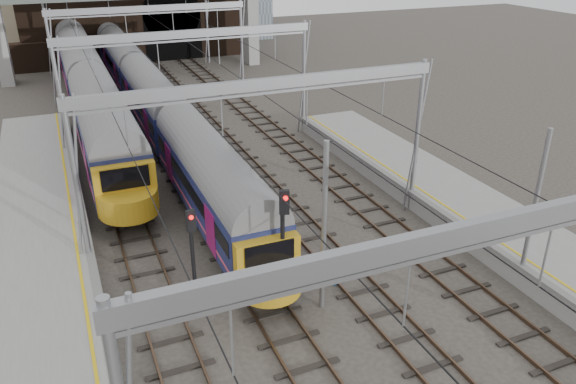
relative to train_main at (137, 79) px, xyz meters
name	(u,v)px	position (x,y,z in m)	size (l,w,h in m)	color
ground	(345,337)	(2.00, -33.14, -2.40)	(160.00, 160.00, 0.00)	#38332D
platform_left	(45,355)	(-8.18, -30.64, -1.84)	(4.32, 55.00, 1.12)	gray
tracks	(226,183)	(2.00, -18.14, -2.38)	(14.40, 80.00, 0.22)	#4C3828
overhead_line	(191,52)	(2.00, -11.65, 4.17)	(16.80, 80.00, 8.00)	gray
retaining_wall	(139,22)	(3.40, 18.79, 1.93)	(28.00, 2.75, 9.00)	black
overbridge	(131,0)	(2.00, 12.86, 4.87)	(28.00, 3.00, 9.25)	gray
train_main	(137,79)	(0.00, 0.00, 0.00)	(2.65, 61.31, 4.61)	black
train_second	(75,51)	(-4.00, 13.33, 0.24)	(3.05, 70.53, 5.17)	black
signal_near_left	(193,250)	(-2.68, -29.76, 0.54)	(0.36, 0.46, 4.62)	black
signal_near_centre	(283,236)	(0.57, -30.63, 0.85)	(0.40, 0.48, 5.19)	black
equip_cover_b	(348,259)	(4.63, -28.50, -2.34)	(0.97, 0.68, 0.11)	#185DB5
equip_cover_c	(337,277)	(3.47, -29.61, -2.34)	(0.96, 0.68, 0.11)	#185DB5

